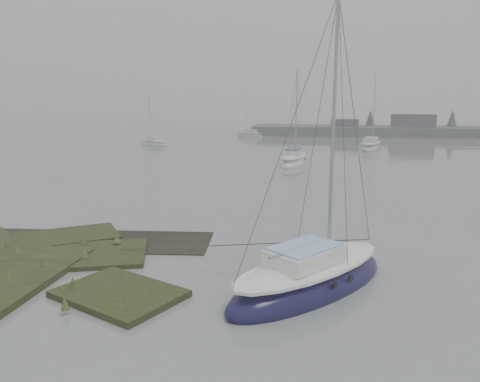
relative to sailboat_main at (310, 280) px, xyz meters
name	(u,v)px	position (x,y,z in m)	size (l,w,h in m)	color
ground	(251,161)	(-6.03, 29.01, -0.29)	(160.00, 160.00, 0.00)	slate
far_shoreline	(459,131)	(20.81, 60.91, 0.56)	(60.00, 8.00, 4.15)	#4C4F51
sailboat_main	(310,280)	(0.00, 0.00, 0.00)	(5.87, 6.56, 9.40)	#110F35
sailboat_white	(293,161)	(-1.99, 27.35, -0.02)	(2.88, 6.43, 8.76)	silver
sailboat_far_a	(154,144)	(-19.75, 40.96, -0.08)	(4.79, 4.01, 6.71)	#B2B6BC
sailboat_far_b	(371,147)	(6.02, 41.02, -0.02)	(3.56, 6.56, 8.82)	#9DA0A6
sailboat_far_c	(250,135)	(-10.00, 55.34, -0.08)	(5.01, 3.90, 6.89)	#9DA2A7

